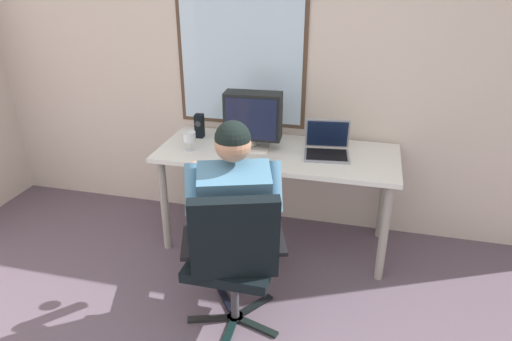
% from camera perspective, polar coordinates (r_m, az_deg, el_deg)
% --- Properties ---
extents(wall_rear, '(4.93, 0.08, 2.50)m').
position_cam_1_polar(wall_rear, '(3.49, 3.30, 12.69)').
color(wall_rear, beige).
rests_on(wall_rear, ground).
extents(desk, '(1.68, 0.68, 0.75)m').
position_cam_1_polar(desk, '(3.30, 2.63, 0.93)').
color(desk, gray).
rests_on(desk, ground).
extents(office_chair, '(0.64, 0.58, 0.95)m').
position_cam_1_polar(office_chair, '(2.53, -2.69, -10.18)').
color(office_chair, black).
rests_on(office_chair, ground).
extents(person_seated, '(0.67, 0.89, 1.25)m').
position_cam_1_polar(person_seated, '(2.70, -2.75, -5.11)').
color(person_seated, '#44544F').
rests_on(person_seated, ground).
extents(crt_monitor, '(0.40, 0.20, 0.40)m').
position_cam_1_polar(crt_monitor, '(3.23, -0.38, 6.58)').
color(crt_monitor, beige).
rests_on(crt_monitor, desk).
extents(laptop, '(0.33, 0.31, 0.23)m').
position_cam_1_polar(laptop, '(3.23, 8.71, 3.08)').
color(laptop, gray).
rests_on(laptop, desk).
extents(wine_glass, '(0.09, 0.09, 0.14)m').
position_cam_1_polar(wine_glass, '(3.27, -8.21, 4.05)').
color(wine_glass, silver).
rests_on(wine_glass, desk).
extents(desk_speaker, '(0.06, 0.07, 0.18)m').
position_cam_1_polar(desk_speaker, '(3.51, -6.97, 5.47)').
color(desk_speaker, black).
rests_on(desk_speaker, desk).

